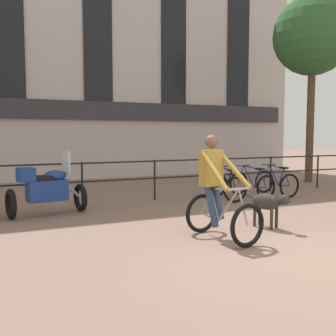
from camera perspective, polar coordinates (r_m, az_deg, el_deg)
ground_plane at (r=5.91m, az=18.40°, el=-12.16°), size 60.00×60.00×0.00m
canal_railing at (r=10.14m, az=-1.96°, el=-0.74°), size 15.05×0.05×1.05m
building_facade at (r=16.00m, az=-10.45°, el=17.85°), size 18.00×0.72×10.66m
cyclist_with_bike at (r=6.52m, az=7.22°, el=-3.48°), size 0.86×1.26×1.70m
dog at (r=7.42m, az=14.36°, el=-4.90°), size 0.41×0.93×0.65m
parked_motorcycle at (r=8.66m, az=-17.25°, el=-2.92°), size 1.67×0.88×1.35m
parked_bicycle_near_lamp at (r=10.41m, az=8.36°, el=-2.58°), size 0.76×1.17×0.86m
parked_bicycle_mid_left at (r=10.89m, az=12.08°, el=-2.31°), size 0.79×1.18×0.86m
parked_bicycle_mid_right at (r=11.41m, az=15.46°, el=-2.05°), size 0.66×1.11×0.86m
tree_canalside_right at (r=15.25m, az=20.29°, el=17.47°), size 2.75×2.75×6.51m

